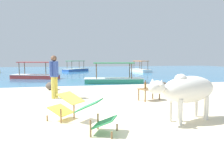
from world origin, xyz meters
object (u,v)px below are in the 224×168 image
at_px(low_bench_table, 149,90).
at_px(boat_green, 114,79).
at_px(bottle, 145,85).
at_px(boat_red, 35,75).
at_px(boat_white, 141,69).
at_px(person_standing, 54,73).
at_px(cow, 187,90).
at_px(deck_chair_near, 97,114).
at_px(deck_chair_far, 66,105).
at_px(boat_blue, 76,69).

distance_m(low_bench_table, boat_green, 6.33).
height_order(bottle, boat_red, boat_red).
distance_m(boat_red, boat_white, 13.24).
xyz_separation_m(bottle, person_standing, (-3.14, 1.30, 0.39)).
relative_size(cow, boat_white, 0.55).
distance_m(cow, person_standing, 5.10).
xyz_separation_m(low_bench_table, deck_chair_near, (-2.46, -3.21, 0.02)).
relative_size(boat_red, boat_white, 1.02).
height_order(low_bench_table, person_standing, person_standing).
relative_size(low_bench_table, deck_chair_near, 0.94).
bearing_deg(boat_red, boat_white, -125.16).
bearing_deg(deck_chair_far, boat_green, -71.82).
distance_m(deck_chair_near, boat_green, 9.90).
distance_m(deck_chair_far, boat_white, 22.05).
relative_size(deck_chair_far, boat_white, 0.25).
distance_m(boat_red, boat_green, 6.85).
bearing_deg(deck_chair_near, boat_green, 99.87).
relative_size(cow, boat_blue, 0.59).
bearing_deg(boat_red, deck_chair_near, 122.68).
distance_m(person_standing, boat_red, 9.80).
bearing_deg(boat_white, boat_green, 147.53).
bearing_deg(boat_red, low_bench_table, 137.06).
distance_m(deck_chair_far, boat_blue, 22.98).
xyz_separation_m(deck_chair_near, deck_chair_far, (-0.57, 1.14, 0.00)).
xyz_separation_m(bottle, boat_green, (0.41, 6.39, -0.31)).
bearing_deg(boat_blue, boat_white, -64.73).
height_order(cow, person_standing, person_standing).
xyz_separation_m(boat_blue, boat_green, (1.24, -14.49, 0.00)).
distance_m(deck_chair_near, boat_red, 14.30).
bearing_deg(low_bench_table, boat_white, 51.05).
bearing_deg(low_bench_table, person_standing, 140.22).
height_order(low_bench_table, deck_chair_near, deck_chair_near).
bearing_deg(boat_blue, boat_green, -128.15).
xyz_separation_m(bottle, boat_white, (6.54, 17.95, -0.31)).
distance_m(deck_chair_near, person_standing, 4.56).
distance_m(cow, low_bench_table, 2.82).
bearing_deg(bottle, boat_red, 113.23).
distance_m(deck_chair_far, boat_red, 13.09).
height_order(low_bench_table, bottle, bottle).
bearing_deg(person_standing, boat_green, 88.84).
xyz_separation_m(cow, deck_chair_near, (-2.26, -0.42, -0.37)).
bearing_deg(cow, boat_green, -108.60).
relative_size(deck_chair_far, person_standing, 0.57).
height_order(deck_chair_near, boat_white, boat_white).
bearing_deg(person_standing, bottle, 11.28).
height_order(low_bench_table, boat_green, boat_green).
bearing_deg(person_standing, boat_red, 132.95).
bearing_deg(deck_chair_near, boat_blue, 112.17).
bearing_deg(boat_red, boat_blue, -88.40).
bearing_deg(low_bench_table, deck_chair_far, -164.95).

